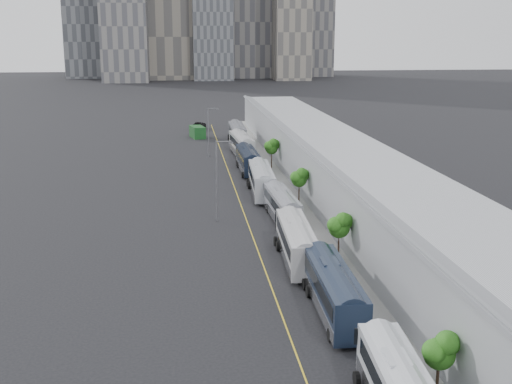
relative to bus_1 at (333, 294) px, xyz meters
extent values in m
cube|color=gray|center=(6.42, 34.07, -1.57)|extent=(10.00, 170.00, 0.12)
cube|color=gold|center=(-4.08, 34.07, -1.62)|extent=(0.12, 160.00, 0.02)
cube|color=gray|center=(10.42, 34.07, 1.77)|extent=(12.00, 160.00, 6.80)
cube|color=gray|center=(10.42, 34.07, 4.22)|extent=(12.45, 160.40, 2.57)
cube|color=gray|center=(4.52, 34.07, 5.37)|extent=(0.30, 160.00, 0.40)
cube|color=gray|center=(45.42, 284.07, 33.37)|extent=(18.00, 18.00, 70.00)
cube|color=silver|center=(0.21, -14.22, 1.98)|extent=(1.42, 2.25, 0.30)
cube|color=#151F31|center=(0.00, 0.03, 0.33)|extent=(2.97, 13.24, 3.19)
cube|color=black|center=(0.00, -0.18, 0.90)|extent=(2.99, 11.66, 1.09)
cube|color=silver|center=(0.00, 0.03, -0.70)|extent=(3.00, 12.97, 1.02)
cube|color=#151F31|center=(0.00, 1.55, 2.07)|extent=(1.37, 2.26, 0.30)
cube|color=#B7B7B9|center=(-0.74, 12.25, 0.33)|extent=(3.25, 13.28, 3.19)
cube|color=black|center=(-0.74, 12.05, 0.90)|extent=(3.24, 11.71, 1.09)
cube|color=silver|center=(-0.74, 12.25, -0.70)|extent=(3.28, 13.02, 1.02)
cube|color=#B7B7B9|center=(-0.74, 13.77, 2.07)|extent=(1.42, 2.29, 0.30)
cube|color=gray|center=(0.12, 26.89, 0.17)|extent=(2.84, 12.20, 2.94)
cube|color=black|center=(0.12, 26.71, 0.70)|extent=(2.85, 10.74, 1.00)
cube|color=silver|center=(0.12, 26.89, -0.77)|extent=(2.88, 11.95, 0.94)
cube|color=gray|center=(0.12, 28.29, 1.78)|extent=(1.28, 2.09, 0.28)
cube|color=#B7BBC2|center=(-0.71, 39.90, 0.40)|extent=(3.38, 13.82, 3.32)
cube|color=black|center=(-0.71, 39.69, 1.00)|extent=(3.36, 12.18, 1.13)
cube|color=silver|center=(-0.71, 39.90, -0.66)|extent=(3.41, 13.55, 1.06)
cube|color=#B7BBC2|center=(-0.71, 41.48, 2.22)|extent=(1.48, 2.38, 0.32)
cube|color=black|center=(-0.95, 55.44, 0.32)|extent=(2.79, 13.17, 3.18)
cube|color=black|center=(-0.95, 55.24, 0.89)|extent=(2.83, 11.60, 1.08)
cube|color=silver|center=(-0.95, 55.44, -0.70)|extent=(2.83, 12.91, 1.02)
cube|color=black|center=(-0.95, 56.96, 2.06)|extent=(1.34, 2.24, 0.30)
cube|color=#BCBBBE|center=(-0.58, 69.95, 0.44)|extent=(3.53, 14.07, 3.38)
cube|color=black|center=(-0.58, 69.73, 1.05)|extent=(3.50, 12.40, 1.15)
cube|color=silver|center=(-0.58, 69.95, -0.64)|extent=(3.56, 13.80, 1.08)
cube|color=#BCBBBE|center=(-0.58, 71.55, 2.29)|extent=(1.52, 2.43, 0.32)
cube|color=slate|center=(-0.13, 84.47, 0.44)|extent=(2.98, 14.01, 3.39)
cube|color=black|center=(-0.13, 84.26, 1.05)|extent=(3.01, 12.33, 1.15)
cube|color=silver|center=(-0.13, 84.47, -0.64)|extent=(3.01, 13.73, 1.08)
cube|color=slate|center=(-0.13, 86.09, 2.30)|extent=(1.43, 2.38, 0.32)
cylinder|color=black|center=(3.26, -12.94, 0.03)|extent=(0.18, 0.18, 3.31)
sphere|color=#225613|center=(3.26, -12.94, 1.70)|extent=(1.92, 1.92, 1.92)
cylinder|color=black|center=(3.19, 11.30, 0.32)|extent=(0.18, 0.18, 3.90)
sphere|color=#225613|center=(3.19, 11.30, 2.26)|extent=(2.06, 2.06, 2.06)
cylinder|color=black|center=(3.22, 32.50, 0.36)|extent=(0.18, 0.18, 3.98)
sphere|color=#225613|center=(3.22, 32.50, 2.32)|extent=(2.00, 2.00, 2.00)
cylinder|color=black|center=(3.16, 57.28, 0.30)|extent=(0.18, 0.18, 3.86)
sphere|color=#225613|center=(3.16, 57.28, 2.23)|extent=(2.13, 2.13, 2.13)
cylinder|color=#59595E|center=(-7.58, 27.16, 3.19)|extent=(0.18, 0.18, 9.63)
cylinder|color=#59595E|center=(-6.68, 27.16, 7.90)|extent=(1.80, 0.14, 0.14)
cube|color=#59595E|center=(-5.88, 27.16, 7.75)|extent=(0.50, 0.22, 0.18)
cylinder|color=#59595E|center=(-6.66, 70.01, 2.81)|extent=(0.18, 0.18, 8.86)
cylinder|color=#59595E|center=(-5.76, 70.01, 7.14)|extent=(1.80, 0.14, 0.14)
cube|color=#59595E|center=(-4.96, 70.01, 6.99)|extent=(0.50, 0.22, 0.18)
cube|color=#15441B|center=(-8.07, 92.91, -0.38)|extent=(3.56, 5.81, 2.50)
imported|color=black|center=(-7.60, 106.01, -0.80)|extent=(4.24, 6.45, 1.65)
camera|label=1|loc=(-11.49, -45.95, 19.55)|focal=45.00mm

